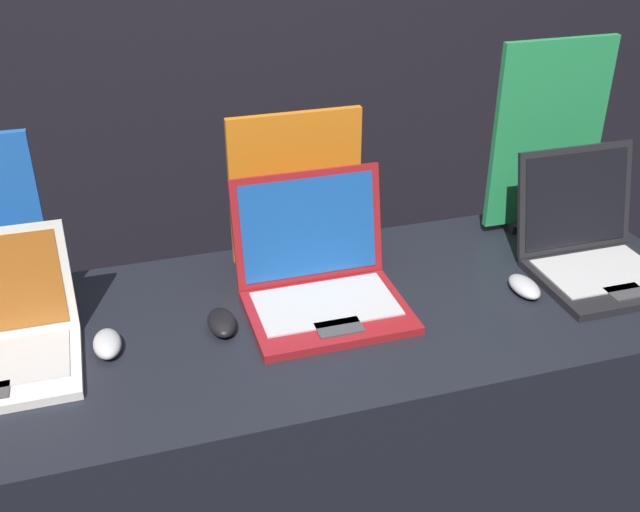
{
  "coord_description": "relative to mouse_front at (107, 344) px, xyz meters",
  "views": [
    {
      "loc": [
        -0.42,
        -1.05,
        1.92
      ],
      "look_at": [
        0.0,
        0.36,
        1.09
      ],
      "focal_mm": 42.0,
      "sensor_mm": 36.0,
      "label": 1
    }
  ],
  "objects": [
    {
      "name": "wall_back",
      "position": [
        0.48,
        1.4,
        0.44
      ],
      "size": [
        8.0,
        0.05,
        2.8
      ],
      "color": "black",
      "rests_on": "ground_plane"
    },
    {
      "name": "display_counter",
      "position": [
        0.48,
        0.02,
        -0.49
      ],
      "size": [
        1.92,
        0.72,
        0.94
      ],
      "color": "black",
      "rests_on": "ground_plane"
    },
    {
      "name": "mouse_front",
      "position": [
        0.0,
        0.0,
        0.0
      ],
      "size": [
        0.06,
        0.11,
        0.04
      ],
      "color": "#B2B2B7",
      "rests_on": "display_counter"
    },
    {
      "name": "laptop_middle",
      "position": [
        0.5,
        0.06,
        0.05
      ],
      "size": [
        0.37,
        0.34,
        0.29
      ],
      "color": "maroon",
      "rests_on": "display_counter"
    },
    {
      "name": "mouse_middle",
      "position": [
        0.25,
        0.01,
        -0.0
      ],
      "size": [
        0.06,
        0.11,
        0.04
      ],
      "color": "black",
      "rests_on": "display_counter"
    },
    {
      "name": "promo_stand_middle",
      "position": [
        0.5,
        0.27,
        0.17
      ],
      "size": [
        0.34,
        0.07,
        0.4
      ],
      "color": "black",
      "rests_on": "display_counter"
    },
    {
      "name": "laptop_back",
      "position": [
        1.21,
        0.0,
        0.05
      ],
      "size": [
        0.33,
        0.35,
        0.29
      ],
      "color": "black",
      "rests_on": "display_counter"
    },
    {
      "name": "mouse_back",
      "position": [
        0.99,
        -0.05,
        -0.0
      ],
      "size": [
        0.06,
        0.11,
        0.03
      ],
      "color": "#B2B2B7",
      "rests_on": "display_counter"
    },
    {
      "name": "promo_stand_back",
      "position": [
        1.21,
        0.27,
        0.24
      ],
      "size": [
        0.33,
        0.07,
        0.53
      ],
      "color": "black",
      "rests_on": "display_counter"
    }
  ]
}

